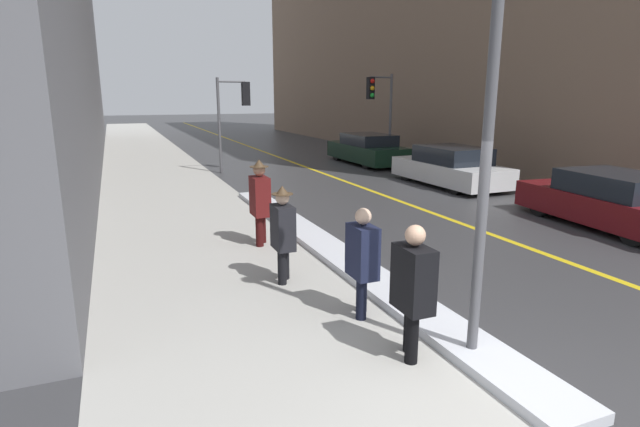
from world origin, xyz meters
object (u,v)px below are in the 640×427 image
(lamp_post, at_px, (491,94))
(pedestrian_in_fedora, at_px, (283,230))
(pedestrian_in_glasses, at_px, (260,199))
(pedestrian_nearside, at_px, (413,286))
(parked_car_white, at_px, (450,167))
(traffic_light_near, at_px, (236,105))
(parked_car_dark_green, at_px, (367,150))
(pedestrian_trailing, at_px, (362,257))
(traffic_light_far, at_px, (379,100))
(parked_car_maroon, at_px, (613,201))

(lamp_post, bearing_deg, pedestrian_in_fedora, 111.96)
(pedestrian_in_glasses, bearing_deg, pedestrian_in_fedora, -5.51)
(pedestrian_nearside, height_order, parked_car_white, pedestrian_nearside)
(lamp_post, relative_size, pedestrian_in_fedora, 3.13)
(pedestrian_nearside, height_order, pedestrian_in_glasses, pedestrian_in_glasses)
(traffic_light_near, distance_m, parked_car_white, 8.48)
(lamp_post, relative_size, parked_car_dark_green, 1.03)
(traffic_light_near, height_order, pedestrian_nearside, traffic_light_near)
(pedestrian_in_fedora, bearing_deg, pedestrian_in_glasses, 174.49)
(lamp_post, distance_m, pedestrian_in_fedora, 3.96)
(traffic_light_near, height_order, pedestrian_trailing, traffic_light_near)
(traffic_light_near, distance_m, traffic_light_far, 6.04)
(pedestrian_in_fedora, distance_m, parked_car_white, 10.25)
(traffic_light_near, height_order, traffic_light_far, traffic_light_far)
(pedestrian_in_glasses, distance_m, parked_car_dark_green, 12.87)
(pedestrian_nearside, relative_size, parked_car_white, 0.35)
(traffic_light_near, bearing_deg, parked_car_maroon, -66.56)
(pedestrian_nearside, bearing_deg, parked_car_maroon, 114.49)
(traffic_light_far, distance_m, pedestrian_in_glasses, 12.55)
(lamp_post, height_order, parked_car_white, lamp_post)
(pedestrian_nearside, relative_size, pedestrian_trailing, 1.04)
(lamp_post, bearing_deg, pedestrian_in_glasses, 101.00)
(pedestrian_in_fedora, distance_m, pedestrian_in_glasses, 2.17)
(pedestrian_nearside, xyz_separation_m, pedestrian_in_glasses, (-0.36, 5.00, 0.07))
(pedestrian_in_fedora, relative_size, parked_car_white, 0.36)
(pedestrian_in_glasses, bearing_deg, traffic_light_far, 140.98)
(traffic_light_far, height_order, pedestrian_in_fedora, traffic_light_far)
(lamp_post, relative_size, parked_car_maroon, 1.11)
(pedestrian_in_fedora, relative_size, parked_car_maroon, 0.35)
(traffic_light_near, relative_size, pedestrian_trailing, 2.38)
(traffic_light_near, bearing_deg, pedestrian_in_fedora, -103.37)
(pedestrian_in_fedora, bearing_deg, traffic_light_near, 170.70)
(lamp_post, xyz_separation_m, traffic_light_far, (6.90, 14.83, -0.19))
(pedestrian_in_glasses, bearing_deg, parked_car_white, 119.30)
(traffic_light_far, xyz_separation_m, pedestrian_in_fedora, (-8.15, -11.72, -1.92))
(pedestrian_trailing, height_order, parked_car_white, pedestrian_trailing)
(traffic_light_near, relative_size, parked_car_white, 0.81)
(traffic_light_near, distance_m, pedestrian_in_glasses, 10.35)
(pedestrian_in_glasses, bearing_deg, traffic_light_near, 169.90)
(traffic_light_far, bearing_deg, pedestrian_nearside, 54.18)
(pedestrian_trailing, distance_m, parked_car_maroon, 7.78)
(traffic_light_far, height_order, pedestrian_in_glasses, traffic_light_far)
(traffic_light_near, bearing_deg, parked_car_dark_green, -1.49)
(pedestrian_in_glasses, bearing_deg, lamp_post, 11.61)
(pedestrian_nearside, distance_m, pedestrian_trailing, 1.23)
(parked_car_maroon, distance_m, parked_car_dark_green, 11.93)
(pedestrian_trailing, height_order, parked_car_maroon, pedestrian_trailing)
(lamp_post, xyz_separation_m, parked_car_maroon, (6.82, 3.58, -2.38))
(pedestrian_trailing, height_order, parked_car_dark_green, pedestrian_trailing)
(pedestrian_in_glasses, distance_m, parked_car_maroon, 8.04)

